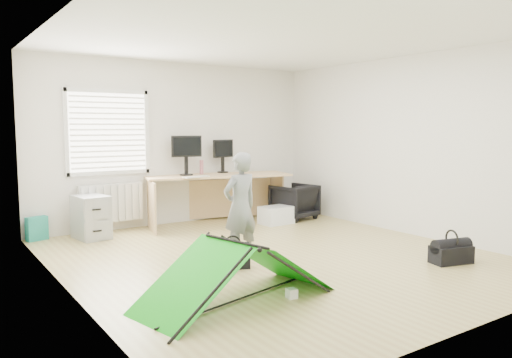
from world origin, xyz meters
TOP-DOWN VIEW (x-y plane):
  - ground at (0.00, 0.00)m, footprint 5.50×5.50m
  - back_wall at (0.00, 2.75)m, footprint 5.00×0.02m
  - window at (-1.20, 2.71)m, footprint 1.20×0.06m
  - radiator at (-1.20, 2.67)m, footprint 1.00×0.12m
  - desk at (0.52, 2.31)m, footprint 2.54×1.33m
  - filing_cabinet at (-1.62, 2.32)m, footprint 0.48×0.60m
  - monitor_left at (0.03, 2.50)m, footprint 0.52×0.21m
  - monitor_right at (0.77, 2.58)m, footprint 0.46×0.20m
  - keyboard at (-0.01, 2.09)m, footprint 0.43×0.19m
  - thermos at (0.35, 2.58)m, footprint 0.08×0.08m
  - office_chair at (1.82, 1.87)m, footprint 0.77×0.79m
  - person at (-0.45, 0.09)m, footprint 0.52×0.37m
  - kite at (-1.27, -1.14)m, footprint 1.99×1.21m
  - storage_crate at (1.29, 1.69)m, footprint 0.54×0.39m
  - tote_bag at (-2.30, 2.64)m, footprint 0.31×0.20m
  - laptop_bag at (-0.73, -0.19)m, footprint 0.41×0.25m
  - white_box at (-0.78, -1.35)m, footprint 0.10×0.10m
  - duffel_bag at (1.57, -1.46)m, footprint 0.53×0.36m

SIDE VIEW (x-z plane):
  - ground at x=0.00m, z-range 0.00..0.00m
  - white_box at x=-0.78m, z-range 0.00..0.09m
  - duffel_bag at x=1.57m, z-range 0.00..0.21m
  - storage_crate at x=1.29m, z-range 0.00..0.30m
  - laptop_bag at x=-0.73m, z-range 0.00..0.30m
  - tote_bag at x=-2.30m, z-range 0.00..0.35m
  - kite at x=-1.27m, z-range 0.00..0.57m
  - office_chair at x=1.82m, z-range 0.00..0.62m
  - filing_cabinet at x=-1.62m, z-range 0.00..0.63m
  - desk at x=0.52m, z-range 0.00..0.83m
  - radiator at x=-1.20m, z-range 0.15..0.75m
  - person at x=-0.45m, z-range 0.00..1.33m
  - keyboard at x=-0.01m, z-range 0.83..0.85m
  - thermos at x=0.35m, z-range 0.83..1.07m
  - monitor_right at x=0.77m, z-range 0.83..1.25m
  - monitor_left at x=0.03m, z-range 0.83..1.31m
  - back_wall at x=0.00m, z-range 0.00..2.70m
  - window at x=-1.20m, z-range 0.95..2.15m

